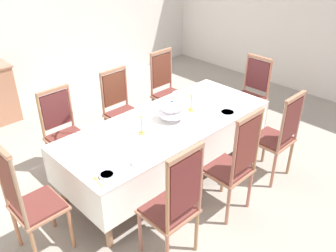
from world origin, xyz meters
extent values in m
cube|color=gray|center=(0.00, 0.00, -0.02)|extent=(7.09, 5.83, 0.04)
cube|color=silver|center=(0.00, 2.96, 1.51)|extent=(7.09, 0.08, 3.02)
cube|color=silver|center=(3.58, 0.00, 1.51)|extent=(0.08, 5.83, 3.02)
cylinder|color=#A97A5A|center=(-1.19, -0.63, 0.36)|extent=(0.07, 0.07, 0.71)
cylinder|color=#9F7558|center=(1.19, -0.63, 0.36)|extent=(0.07, 0.07, 0.71)
cylinder|color=#A46850|center=(-1.19, 0.20, 0.36)|extent=(0.07, 0.07, 0.71)
cylinder|color=#A4794B|center=(1.19, 0.20, 0.36)|extent=(0.07, 0.07, 0.71)
cube|color=#A36D56|center=(0.00, -0.21, 0.67)|extent=(2.47, 0.91, 0.08)
cube|color=#A87155|center=(0.00, -0.21, 0.73)|extent=(2.59, 1.03, 0.03)
cube|color=white|center=(0.00, -0.21, 0.74)|extent=(2.61, 1.05, 0.00)
cube|color=white|center=(0.00, -0.73, 0.52)|extent=(2.61, 0.00, 0.44)
cube|color=white|center=(0.00, 0.30, 0.52)|extent=(2.61, 0.00, 0.44)
cube|color=white|center=(-1.30, -0.21, 0.52)|extent=(0.00, 1.05, 0.44)
cube|color=white|center=(1.30, -0.21, 0.52)|extent=(0.00, 1.05, 0.44)
cylinder|color=#AB685A|center=(-1.02, -0.89, 0.24)|extent=(0.04, 0.04, 0.48)
cylinder|color=#AC7550|center=(-0.64, -0.89, 0.24)|extent=(0.04, 0.04, 0.48)
cylinder|color=#A37A54|center=(-0.64, -1.25, 0.24)|extent=(0.04, 0.04, 0.48)
cube|color=#A87155|center=(-0.83, -1.07, 0.49)|extent=(0.44, 0.42, 0.02)
cube|color=brown|center=(-0.83, -1.07, 0.52)|extent=(0.40, 0.38, 0.02)
cylinder|color=#AF7650|center=(-1.02, -1.26, 0.85)|extent=(0.03, 0.03, 0.70)
cylinder|color=#B1735D|center=(-0.63, -1.26, 0.85)|extent=(0.03, 0.03, 0.70)
cube|color=maroon|center=(-0.83, -1.26, 0.89)|extent=(0.34, 0.02, 0.53)
cube|color=#A87155|center=(-0.83, -1.26, 1.20)|extent=(0.40, 0.04, 0.04)
cylinder|color=#B16C5A|center=(-0.64, 0.46, 0.24)|extent=(0.04, 0.04, 0.48)
cylinder|color=#A67652|center=(-1.02, 0.46, 0.24)|extent=(0.04, 0.04, 0.48)
cylinder|color=#A26E55|center=(-0.64, 0.82, 0.24)|extent=(0.04, 0.04, 0.48)
cylinder|color=#AC6A4C|center=(-1.02, 0.82, 0.24)|extent=(0.04, 0.04, 0.48)
cube|color=#A87155|center=(-0.83, 0.64, 0.49)|extent=(0.44, 0.42, 0.02)
cube|color=brown|center=(-0.83, 0.64, 0.52)|extent=(0.40, 0.38, 0.02)
cylinder|color=#B2705A|center=(-0.63, 0.83, 0.78)|extent=(0.03, 0.03, 0.56)
cylinder|color=#AA7B50|center=(-1.02, 0.83, 0.78)|extent=(0.03, 0.03, 0.56)
cube|color=brown|center=(-0.83, 0.83, 0.81)|extent=(0.34, 0.02, 0.43)
cube|color=#A87155|center=(-0.83, 0.83, 1.07)|extent=(0.40, 0.04, 0.04)
cylinder|color=#B17159|center=(-0.16, -0.89, 0.24)|extent=(0.04, 0.04, 0.48)
cylinder|color=#AB775C|center=(0.22, -0.89, 0.24)|extent=(0.04, 0.04, 0.48)
cylinder|color=#A57056|center=(-0.16, -1.25, 0.24)|extent=(0.04, 0.04, 0.48)
cylinder|color=#B16C5D|center=(0.22, -1.25, 0.24)|extent=(0.04, 0.04, 0.48)
cube|color=#A87155|center=(0.03, -1.07, 0.49)|extent=(0.44, 0.42, 0.02)
cube|color=brown|center=(0.03, -1.07, 0.52)|extent=(0.40, 0.38, 0.02)
cylinder|color=#A86852|center=(-0.17, -1.26, 0.85)|extent=(0.03, 0.03, 0.70)
cylinder|color=#A8794D|center=(0.22, -1.26, 0.85)|extent=(0.03, 0.03, 0.70)
cube|color=brown|center=(0.03, -1.26, 0.89)|extent=(0.34, 0.02, 0.53)
cube|color=#A87155|center=(0.03, -1.26, 1.20)|extent=(0.40, 0.04, 0.04)
cylinder|color=#B0775D|center=(0.22, 0.46, 0.24)|extent=(0.04, 0.04, 0.48)
cylinder|color=#AC695A|center=(-0.16, 0.46, 0.24)|extent=(0.04, 0.04, 0.48)
cylinder|color=#AE7B53|center=(0.22, 0.82, 0.24)|extent=(0.04, 0.04, 0.48)
cylinder|color=#A96C5E|center=(-0.16, 0.82, 0.24)|extent=(0.04, 0.04, 0.48)
cube|color=#A87155|center=(0.03, 0.64, 0.49)|extent=(0.44, 0.42, 0.02)
cube|color=brown|center=(0.03, 0.64, 0.52)|extent=(0.40, 0.38, 0.02)
cylinder|color=#AF6A57|center=(0.22, 0.83, 0.79)|extent=(0.03, 0.03, 0.57)
cylinder|color=#9E7158|center=(-0.17, 0.83, 0.79)|extent=(0.03, 0.03, 0.57)
cube|color=brown|center=(0.03, 0.83, 0.82)|extent=(0.34, 0.02, 0.44)
cube|color=#A87155|center=(0.03, 0.83, 1.08)|extent=(0.40, 0.04, 0.04)
cylinder|color=#A5734F|center=(0.70, -0.89, 0.24)|extent=(0.04, 0.04, 0.48)
cylinder|color=#A4775C|center=(1.08, -0.89, 0.24)|extent=(0.04, 0.04, 0.48)
cylinder|color=#A76953|center=(0.70, -1.25, 0.24)|extent=(0.04, 0.04, 0.48)
cylinder|color=#A0724F|center=(1.08, -1.25, 0.24)|extent=(0.04, 0.04, 0.48)
cube|color=#A87155|center=(0.89, -1.07, 0.49)|extent=(0.44, 0.42, 0.02)
cube|color=brown|center=(0.89, -1.07, 0.52)|extent=(0.40, 0.38, 0.02)
cylinder|color=#A4775C|center=(0.69, -1.26, 0.81)|extent=(0.03, 0.03, 0.61)
cylinder|color=#AB6D5F|center=(1.08, -1.26, 0.81)|extent=(0.03, 0.03, 0.61)
cube|color=maroon|center=(0.89, -1.26, 0.84)|extent=(0.34, 0.02, 0.46)
cube|color=#A87155|center=(0.89, -1.26, 1.11)|extent=(0.40, 0.04, 0.04)
cylinder|color=#A26A5D|center=(1.08, 0.46, 0.24)|extent=(0.04, 0.04, 0.48)
cylinder|color=#AC7159|center=(0.70, 0.46, 0.24)|extent=(0.04, 0.04, 0.48)
cylinder|color=#AE795C|center=(1.08, 0.82, 0.24)|extent=(0.04, 0.04, 0.48)
cylinder|color=#AD7252|center=(0.70, 0.82, 0.24)|extent=(0.04, 0.04, 0.48)
cube|color=#A87155|center=(0.89, 0.64, 0.49)|extent=(0.44, 0.42, 0.02)
cube|color=brown|center=(0.89, 0.64, 0.52)|extent=(0.40, 0.38, 0.02)
cylinder|color=#AC6E5B|center=(1.08, 0.83, 0.82)|extent=(0.03, 0.03, 0.63)
cylinder|color=#A66D59|center=(0.69, 0.83, 0.82)|extent=(0.03, 0.03, 0.63)
cube|color=brown|center=(0.89, 0.83, 0.85)|extent=(0.34, 0.02, 0.48)
cube|color=#A87155|center=(0.89, 0.83, 1.13)|extent=(0.40, 0.04, 0.04)
cylinder|color=#A06851|center=(-1.45, -0.02, 0.24)|extent=(0.04, 0.04, 0.48)
cylinder|color=#AB6E4C|center=(-1.45, -0.40, 0.24)|extent=(0.04, 0.04, 0.48)
cylinder|color=#B17250|center=(-1.81, -0.02, 0.24)|extent=(0.04, 0.04, 0.48)
cylinder|color=#9F6F4D|center=(-1.81, -0.40, 0.24)|extent=(0.04, 0.04, 0.48)
cube|color=#A87155|center=(-1.63, -0.21, 0.49)|extent=(0.42, 0.44, 0.02)
cube|color=brown|center=(-1.63, -0.21, 0.52)|extent=(0.38, 0.40, 0.02)
cylinder|color=#9D7B60|center=(-1.82, -0.41, 0.86)|extent=(0.03, 0.03, 0.71)
cube|color=brown|center=(-1.82, -0.21, 0.90)|extent=(0.02, 0.34, 0.54)
cylinder|color=#A37B57|center=(1.45, -0.40, 0.24)|extent=(0.04, 0.04, 0.48)
cylinder|color=#A26D56|center=(1.45, -0.02, 0.24)|extent=(0.04, 0.04, 0.48)
cylinder|color=#A16D4D|center=(1.81, -0.40, 0.24)|extent=(0.04, 0.04, 0.48)
cylinder|color=#A16C5B|center=(1.81, -0.02, 0.24)|extent=(0.04, 0.04, 0.48)
cube|color=#A87155|center=(1.63, -0.21, 0.49)|extent=(0.42, 0.44, 0.02)
cube|color=brown|center=(1.63, -0.21, 0.52)|extent=(0.38, 0.40, 0.02)
cylinder|color=#AF6A4E|center=(1.82, -0.41, 0.79)|extent=(0.03, 0.03, 0.57)
cylinder|color=#B16954|center=(1.82, -0.02, 0.79)|extent=(0.03, 0.03, 0.57)
cube|color=#5D282B|center=(1.82, -0.21, 0.82)|extent=(0.02, 0.34, 0.43)
cube|color=#A87155|center=(1.82, -0.21, 1.08)|extent=(0.04, 0.40, 0.04)
cylinder|color=white|center=(0.06, -0.21, 0.76)|extent=(0.17, 0.17, 0.02)
ellipsoid|color=white|center=(0.06, -0.21, 0.84)|extent=(0.32, 0.32, 0.14)
ellipsoid|color=silver|center=(0.06, -0.21, 0.92)|extent=(0.28, 0.28, 0.11)
sphere|color=#2A5286|center=(0.06, -0.21, 0.98)|extent=(0.03, 0.03, 0.03)
cylinder|color=gold|center=(-0.39, -0.21, 0.75)|extent=(0.07, 0.07, 0.02)
cylinder|color=gold|center=(-0.39, -0.21, 0.86)|extent=(0.02, 0.02, 0.19)
cone|color=gold|center=(-0.39, -0.21, 0.96)|extent=(0.04, 0.04, 0.02)
cylinder|color=silver|center=(-0.39, -0.21, 1.02)|extent=(0.02, 0.02, 0.10)
cylinder|color=gold|center=(0.39, -0.21, 0.75)|extent=(0.07, 0.07, 0.02)
cylinder|color=gold|center=(0.39, -0.21, 0.85)|extent=(0.02, 0.02, 0.18)
cone|color=gold|center=(0.39, -0.21, 0.95)|extent=(0.04, 0.04, 0.02)
cylinder|color=silver|center=(0.39, -0.21, 1.01)|extent=(0.02, 0.02, 0.10)
cylinder|color=white|center=(0.59, 0.18, 0.77)|extent=(0.19, 0.19, 0.05)
cylinder|color=white|center=(0.59, 0.18, 0.78)|extent=(0.16, 0.16, 0.03)
torus|color=#2A5286|center=(0.59, 0.18, 0.79)|extent=(0.18, 0.18, 0.01)
cylinder|color=white|center=(-1.10, -0.56, 0.76)|extent=(0.14, 0.14, 0.03)
cylinder|color=silver|center=(-1.10, -0.56, 0.76)|extent=(0.12, 0.12, 0.02)
torus|color=#2A5286|center=(-1.10, -0.56, 0.77)|extent=(0.14, 0.14, 0.01)
cylinder|color=white|center=(0.62, -0.59, 0.77)|extent=(0.18, 0.18, 0.04)
cylinder|color=silver|center=(0.62, -0.59, 0.77)|extent=(0.15, 0.15, 0.03)
torus|color=#2A5286|center=(0.62, -0.59, 0.78)|extent=(0.18, 0.18, 0.01)
cylinder|color=white|center=(-0.77, -0.60, 0.76)|extent=(0.15, 0.15, 0.03)
cylinder|color=silver|center=(-0.77, -0.60, 0.76)|extent=(0.13, 0.13, 0.02)
torus|color=#2A5286|center=(-0.77, -0.60, 0.77)|extent=(0.15, 0.15, 0.01)
cube|color=gold|center=(0.72, 0.14, 0.75)|extent=(0.01, 0.14, 0.00)
ellipsoid|color=gold|center=(0.72, 0.23, 0.75)|extent=(0.03, 0.05, 0.01)
cube|color=gold|center=(-1.21, -0.60, 0.75)|extent=(0.03, 0.14, 0.00)
ellipsoid|color=gold|center=(-1.20, -0.51, 0.75)|extent=(0.03, 0.05, 0.01)
camera|label=1|loc=(-2.49, -2.77, 2.71)|focal=38.00mm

